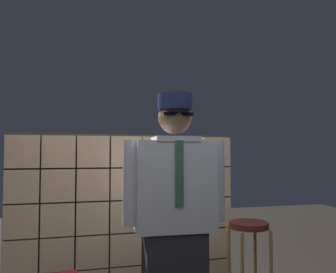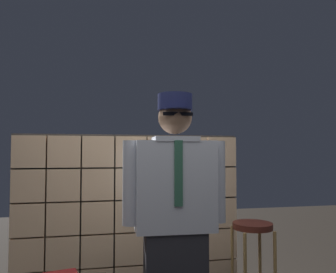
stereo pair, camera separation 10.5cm
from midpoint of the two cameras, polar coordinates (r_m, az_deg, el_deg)
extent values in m
cube|color=#E0B78C|center=(3.55, -22.10, -18.18)|extent=(0.31, 0.08, 0.31)
cube|color=#E0B78C|center=(3.51, -16.64, -18.45)|extent=(0.31, 0.08, 0.31)
cube|color=#E0B78C|center=(3.50, -11.10, -18.56)|extent=(0.31, 0.08, 0.31)
cube|color=#E0B78C|center=(3.52, -5.57, -18.51)|extent=(0.31, 0.08, 0.31)
cube|color=#E0B78C|center=(3.56, -0.15, -18.30)|extent=(0.31, 0.08, 0.31)
cube|color=#E0B78C|center=(3.64, 5.06, -17.96)|extent=(0.31, 0.08, 0.31)
cube|color=#E0B78C|center=(3.74, 10.01, -17.50)|extent=(0.31, 0.08, 0.31)
cube|color=#E0B78C|center=(3.47, -22.00, -13.07)|extent=(0.31, 0.08, 0.31)
cube|color=#E0B78C|center=(3.43, -16.57, -13.28)|extent=(0.31, 0.08, 0.31)
cube|color=#E0B78C|center=(3.42, -11.05, -13.38)|extent=(0.31, 0.08, 0.31)
cube|color=#E0B78C|center=(3.44, -5.54, -13.35)|extent=(0.31, 0.08, 0.31)
cube|color=#E0B78C|center=(3.49, -0.15, -13.22)|extent=(0.31, 0.08, 0.31)
cube|color=#E0B78C|center=(3.57, 5.04, -12.97)|extent=(0.31, 0.08, 0.31)
cube|color=#E0B78C|center=(3.67, 9.96, -12.65)|extent=(0.31, 0.08, 0.31)
cube|color=#E0B78C|center=(3.43, -21.90, -7.79)|extent=(0.31, 0.08, 0.31)
cube|color=#E0B78C|center=(3.39, -16.49, -7.93)|extent=(0.31, 0.08, 0.31)
cube|color=#E0B78C|center=(3.38, -11.00, -8.01)|extent=(0.31, 0.08, 0.31)
cube|color=#E0B78C|center=(3.40, -5.52, -8.02)|extent=(0.31, 0.08, 0.31)
cube|color=#E0B78C|center=(3.45, -0.15, -7.96)|extent=(0.31, 0.08, 0.31)
cube|color=#E0B78C|center=(3.53, 5.02, -7.83)|extent=(0.31, 0.08, 0.31)
cube|color=#E0B78C|center=(3.63, 9.92, -7.65)|extent=(0.31, 0.08, 0.31)
cube|color=#E0B78C|center=(3.42, -21.80, -2.41)|extent=(0.31, 0.08, 0.31)
cube|color=#E0B78C|center=(3.37, -16.42, -2.49)|extent=(0.31, 0.08, 0.31)
cube|color=#E0B78C|center=(3.36, -10.95, -2.55)|extent=(0.31, 0.08, 0.31)
cube|color=#E0B78C|center=(3.38, -5.49, -2.59)|extent=(0.31, 0.08, 0.31)
cube|color=#E0B78C|center=(3.43, -0.15, -2.61)|extent=(0.31, 0.08, 0.31)
cube|color=#E0B78C|center=(3.51, 5.00, -2.60)|extent=(0.31, 0.08, 0.31)
cube|color=#E0B78C|center=(3.62, 9.88, -2.58)|extent=(0.31, 0.08, 0.31)
cube|color=#38332D|center=(3.49, -5.64, -13.20)|extent=(2.27, 0.02, 1.63)
cube|color=silver|center=(2.36, 2.50, -8.37)|extent=(0.56, 0.26, 0.63)
cube|color=#33664C|center=(2.23, 3.17, -6.27)|extent=(0.06, 0.01, 0.44)
cube|color=silver|center=(2.35, 2.48, -0.50)|extent=(0.31, 0.26, 0.04)
sphere|color=#846047|center=(2.36, 2.48, 3.28)|extent=(0.24, 0.24, 0.24)
ellipsoid|color=black|center=(2.31, 2.75, 2.39)|extent=(0.16, 0.09, 0.11)
cube|color=black|center=(2.26, 3.05, 3.88)|extent=(0.20, 0.02, 0.02)
cylinder|color=#191E47|center=(2.28, 2.94, 4.78)|extent=(0.19, 0.19, 0.01)
cylinder|color=#191E47|center=(2.38, 2.47, 5.86)|extent=(0.24, 0.24, 0.11)
cylinder|color=silver|center=(2.44, 9.70, -7.56)|extent=(0.12, 0.12, 0.58)
cylinder|color=silver|center=(2.31, -5.10, -7.85)|extent=(0.12, 0.12, 0.58)
cylinder|color=#592319|center=(3.06, 15.23, -14.50)|extent=(0.34, 0.34, 0.05)
cylinder|color=tan|center=(3.23, 11.93, -21.49)|extent=(0.03, 0.03, 0.78)
cylinder|color=tan|center=(3.34, 16.38, -20.80)|extent=(0.03, 0.03, 0.78)
camera|label=1|loc=(0.05, -88.72, -0.06)|focal=35.69mm
camera|label=2|loc=(0.05, 91.28, 0.06)|focal=35.69mm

